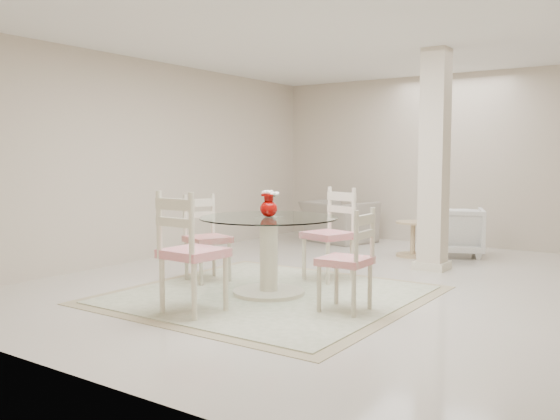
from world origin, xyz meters
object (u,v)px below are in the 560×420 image
Objects in this scene: column at (434,161)px; recliner_taupe at (339,222)px; dining_table at (269,256)px; red_vase at (269,204)px; armchair_white at (456,231)px; dining_chair_north at (333,227)px; dining_chair_west at (205,231)px; dining_chair_east at (352,253)px; side_table at (413,240)px; dining_chair_south at (187,244)px.

column reaches higher than recliner_taupe.
dining_table is 3.96m from recliner_taupe.
red_vase is (0.00, 0.00, 0.52)m from dining_table.
recliner_taupe is 1.36× the size of armchair_white.
dining_chair_north reaches higher than dining_chair_west.
dining_chair_east is 3.66m from armchair_white.
dining_chair_north reaches higher than side_table.
dining_table is at bearing -83.78° from dining_chair_north.
side_table is (1.55, -0.68, -0.11)m from recliner_taupe.
dining_chair_north is 2.10m from side_table.
red_vase is 1.08m from dining_chair_west.
column is at bearing -53.88° from side_table.
column is at bearing -20.48° from dining_chair_west.
recliner_taupe is (-1.26, 3.75, -0.07)m from dining_table.
recliner_taupe is at bearing -74.61° from dining_chair_south.
dining_chair_north is 1.52× the size of armchair_white.
armchair_white is at bearing -99.09° from dining_chair_south.
red_vase is at bearing 57.07° from armchair_white.
dining_table is 1.33× the size of dining_chair_east.
dining_chair_north reaches higher than recliner_taupe.
column is 3.54m from dining_chair_south.
red_vase reaches higher than armchair_white.
column reaches higher than armchair_white.
column reaches higher than red_vase.
red_vase is 0.54× the size of side_table.
dining_chair_west is (-1.00, 0.17, 0.16)m from dining_table.
dining_chair_east is 0.90× the size of dining_chair_north.
dining_chair_south is at bearing -123.50° from dining_chair_west.
dining_chair_south reaches higher than recliner_taupe.
recliner_taupe is at bearing 108.53° from red_vase.
dining_table is 3.09m from side_table.
dining_chair_west is at bearing -100.70° from dining_chair_east.
column is 2.76m from recliner_taupe.
dining_chair_south is at bearing -54.72° from dining_chair_east.
dining_chair_south reaches higher than dining_chair_north.
recliner_taupe is at bearing 24.75° from dining_chair_west.
recliner_taupe is (-0.25, 3.58, -0.23)m from dining_chair_west.
armchair_white is (0.60, 2.49, -0.26)m from dining_chair_north.
column reaches higher than dining_chair_north.
dining_chair_west reaches higher than side_table.
recliner_taupe is (-1.26, 3.75, -0.58)m from red_vase.
dining_table is 1.33× the size of recliner_taupe.
red_vase is 1.07m from dining_chair_south.
dining_chair_south is at bearing -96.16° from side_table.
dining_chair_east is at bearing -38.42° from dining_chair_north.
dining_table is at bearing -99.95° from dining_chair_east.
recliner_taupe is (-1.42, 2.74, -0.27)m from dining_chair_north.
dining_chair_north is 1.44m from dining_chair_west.
dining_chair_east is at bearing -8.27° from red_vase.
dining_chair_north is at bearing -93.54° from side_table.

